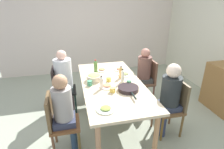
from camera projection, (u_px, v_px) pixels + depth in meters
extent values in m
plane|color=#959E89|center=(112.00, 120.00, 3.31)|extent=(6.02, 6.02, 0.00)
cube|color=beige|center=(91.00, 27.00, 5.09)|extent=(0.12, 5.12, 2.60)
cube|color=#CBB794|center=(112.00, 84.00, 3.02)|extent=(2.04, 0.99, 0.04)
cylinder|color=#AB765B|center=(85.00, 83.00, 3.90)|extent=(0.07, 0.07, 0.72)
cylinder|color=#AA7D5B|center=(98.00, 145.00, 2.26)|extent=(0.07, 0.07, 0.72)
cylinder|color=#AC824E|center=(120.00, 80.00, 4.07)|extent=(0.07, 0.07, 0.72)
cylinder|color=tan|center=(156.00, 135.00, 2.43)|extent=(0.07, 0.07, 0.72)
cube|color=black|center=(65.00, 90.00, 3.42)|extent=(0.40, 0.40, 0.04)
cylinder|color=black|center=(58.00, 97.00, 3.63)|extent=(0.04, 0.04, 0.43)
cylinder|color=black|center=(57.00, 106.00, 3.32)|extent=(0.04, 0.04, 0.43)
cylinder|color=black|center=(75.00, 95.00, 3.70)|extent=(0.04, 0.04, 0.43)
cylinder|color=black|center=(76.00, 104.00, 3.39)|extent=(0.04, 0.04, 0.43)
cube|color=black|center=(54.00, 80.00, 3.29)|extent=(0.38, 0.04, 0.45)
cylinder|color=#3A374B|center=(72.00, 98.00, 3.60)|extent=(0.09, 0.09, 0.45)
cylinder|color=#46353B|center=(72.00, 102.00, 3.45)|extent=(0.09, 0.09, 0.45)
cube|color=#3F4748|center=(65.00, 88.00, 3.40)|extent=(0.30, 0.30, 0.10)
cylinder|color=silver|center=(63.00, 73.00, 3.28)|extent=(0.32, 0.32, 0.51)
sphere|color=beige|center=(61.00, 55.00, 3.14)|extent=(0.18, 0.18, 0.18)
cube|color=brown|center=(168.00, 109.00, 2.85)|extent=(0.40, 0.40, 0.04)
cylinder|color=brown|center=(182.00, 126.00, 2.82)|extent=(0.04, 0.04, 0.43)
cylinder|color=brown|center=(170.00, 113.00, 3.12)|extent=(0.04, 0.04, 0.43)
cylinder|color=brown|center=(162.00, 129.00, 2.75)|extent=(0.04, 0.04, 0.43)
cylinder|color=brown|center=(152.00, 116.00, 3.05)|extent=(0.04, 0.04, 0.43)
cube|color=brown|center=(180.00, 95.00, 2.79)|extent=(0.38, 0.04, 0.45)
cylinder|color=navy|center=(163.00, 124.00, 2.84)|extent=(0.09, 0.09, 0.45)
cylinder|color=#2D3B47|center=(159.00, 118.00, 2.98)|extent=(0.09, 0.09, 0.45)
cube|color=#2D354A|center=(169.00, 106.00, 2.82)|extent=(0.30, 0.30, 0.10)
cylinder|color=#242A2B|center=(171.00, 91.00, 2.71)|extent=(0.29, 0.29, 0.45)
sphere|color=beige|center=(174.00, 71.00, 2.59)|extent=(0.21, 0.21, 0.21)
cube|color=brown|center=(65.00, 124.00, 2.51)|extent=(0.40, 0.40, 0.04)
cylinder|color=brown|center=(55.00, 131.00, 2.71)|extent=(0.04, 0.04, 0.43)
cylinder|color=brown|center=(54.00, 148.00, 2.41)|extent=(0.04, 0.04, 0.43)
cylinder|color=brown|center=(78.00, 127.00, 2.79)|extent=(0.04, 0.04, 0.43)
cylinder|color=brown|center=(79.00, 143.00, 2.48)|extent=(0.04, 0.04, 0.43)
cube|color=brown|center=(49.00, 112.00, 2.38)|extent=(0.38, 0.04, 0.45)
cylinder|color=#303752|center=(73.00, 131.00, 2.69)|extent=(0.09, 0.09, 0.45)
cylinder|color=navy|center=(74.00, 139.00, 2.54)|extent=(0.09, 0.09, 0.45)
cube|color=#2D334A|center=(65.00, 121.00, 2.49)|extent=(0.30, 0.30, 0.10)
cylinder|color=#999695|center=(62.00, 103.00, 2.38)|extent=(0.26, 0.26, 0.46)
sphere|color=tan|center=(60.00, 82.00, 2.25)|extent=(0.19, 0.19, 0.19)
cube|color=brown|center=(143.00, 82.00, 3.76)|extent=(0.40, 0.40, 0.04)
cylinder|color=brown|center=(153.00, 95.00, 3.73)|extent=(0.04, 0.04, 0.43)
cylinder|color=brown|center=(147.00, 87.00, 4.03)|extent=(0.04, 0.04, 0.43)
cylinder|color=brown|center=(138.00, 96.00, 3.66)|extent=(0.04, 0.04, 0.43)
cylinder|color=brown|center=(132.00, 89.00, 3.96)|extent=(0.04, 0.04, 0.43)
cube|color=brown|center=(152.00, 71.00, 3.70)|extent=(0.38, 0.04, 0.45)
cylinder|color=#434441|center=(140.00, 94.00, 3.75)|extent=(0.09, 0.09, 0.45)
cylinder|color=#44413E|center=(137.00, 90.00, 3.89)|extent=(0.09, 0.09, 0.45)
cube|color=#414340|center=(144.00, 80.00, 3.73)|extent=(0.30, 0.30, 0.10)
cylinder|color=brown|center=(144.00, 67.00, 3.63)|extent=(0.27, 0.27, 0.45)
sphere|color=#AF7364|center=(146.00, 53.00, 3.51)|extent=(0.18, 0.18, 0.18)
cylinder|color=silver|center=(106.00, 109.00, 2.28)|extent=(0.25, 0.25, 0.01)
ellipsoid|color=olive|center=(106.00, 108.00, 2.27)|extent=(0.14, 0.14, 0.02)
cylinder|color=silver|center=(102.00, 70.00, 3.52)|extent=(0.23, 0.23, 0.01)
ellipsoid|color=tan|center=(102.00, 69.00, 3.51)|extent=(0.13, 0.13, 0.02)
cylinder|color=white|center=(125.00, 75.00, 3.31)|extent=(0.25, 0.25, 0.01)
ellipsoid|color=#869154|center=(125.00, 74.00, 3.30)|extent=(0.14, 0.14, 0.02)
cylinder|color=white|center=(107.00, 86.00, 2.87)|extent=(0.25, 0.25, 0.01)
ellipsoid|color=tan|center=(107.00, 85.00, 2.87)|extent=(0.14, 0.14, 0.02)
cylinder|color=silver|center=(119.00, 70.00, 3.54)|extent=(0.21, 0.21, 0.01)
ellipsoid|color=#CB7954|center=(119.00, 69.00, 3.53)|extent=(0.11, 0.11, 0.02)
cylinder|color=beige|center=(94.00, 78.00, 3.08)|extent=(0.26, 0.26, 0.09)
ellipsoid|color=#8D9C5D|center=(94.00, 75.00, 3.06)|extent=(0.21, 0.21, 0.04)
cylinder|color=black|center=(128.00, 89.00, 2.75)|extent=(0.32, 0.32, 0.06)
cylinder|color=black|center=(134.00, 96.00, 2.52)|extent=(0.18, 0.02, 0.02)
cylinder|color=#448964|center=(90.00, 83.00, 2.90)|extent=(0.08, 0.08, 0.08)
torus|color=#3E8D65|center=(90.00, 85.00, 2.86)|extent=(0.05, 0.01, 0.05)
cylinder|color=#E7BE53|center=(112.00, 90.00, 2.70)|extent=(0.09, 0.09, 0.07)
torus|color=#E2C74A|center=(113.00, 92.00, 2.65)|extent=(0.05, 0.01, 0.05)
cylinder|color=#4D9560|center=(129.00, 83.00, 2.91)|extent=(0.07, 0.07, 0.08)
torus|color=#499161|center=(130.00, 84.00, 2.87)|extent=(0.05, 0.01, 0.05)
cylinder|color=#E6D04C|center=(109.00, 80.00, 3.03)|extent=(0.08, 0.08, 0.08)
torus|color=#E5CA54|center=(109.00, 81.00, 2.99)|extent=(0.05, 0.01, 0.05)
cylinder|color=#517F36|center=(96.00, 67.00, 3.37)|extent=(0.07, 0.07, 0.22)
cone|color=#437A3F|center=(95.00, 61.00, 3.32)|extent=(0.06, 0.06, 0.03)
cylinder|color=red|center=(95.00, 60.00, 3.32)|extent=(0.03, 0.03, 0.01)
cylinder|color=white|center=(123.00, 77.00, 2.99)|extent=(0.05, 0.05, 0.20)
cone|color=white|center=(123.00, 70.00, 2.95)|extent=(0.05, 0.05, 0.03)
cylinder|color=black|center=(123.00, 69.00, 2.94)|extent=(0.03, 0.03, 0.01)
cylinder|color=silver|center=(101.00, 84.00, 2.77)|extent=(0.05, 0.05, 0.18)
cone|color=silver|center=(101.00, 77.00, 2.73)|extent=(0.05, 0.05, 0.03)
cylinder|color=black|center=(101.00, 76.00, 2.72)|extent=(0.03, 0.03, 0.01)
cylinder|color=#C89248|center=(121.00, 73.00, 3.16)|extent=(0.06, 0.06, 0.18)
cone|color=gold|center=(121.00, 68.00, 3.12)|extent=(0.06, 0.06, 0.03)
cylinder|color=black|center=(121.00, 67.00, 3.11)|extent=(0.03, 0.03, 0.01)
cube|color=olive|center=(224.00, 89.00, 3.47)|extent=(0.70, 0.44, 0.90)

